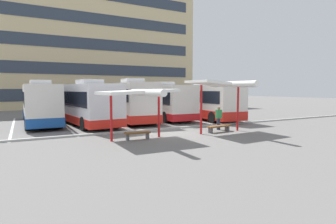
{
  "coord_description": "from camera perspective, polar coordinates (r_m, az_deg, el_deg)",
  "views": [
    {
      "loc": [
        -8.4,
        -15.45,
        2.89
      ],
      "look_at": [
        1.91,
        3.71,
        1.07
      ],
      "focal_mm": 29.1,
      "sensor_mm": 36.0,
      "label": 1
    }
  ],
  "objects": [
    {
      "name": "ground_plane",
      "position": [
        17.82,
        0.25,
        -4.55
      ],
      "size": [
        160.0,
        160.0,
        0.0
      ],
      "primitive_type": "plane",
      "color": "slate"
    },
    {
      "name": "terminal_building",
      "position": [
        51.27,
        -19.01,
        11.98
      ],
      "size": [
        38.88,
        15.94,
        21.81
      ],
      "color": "#D1BC8C",
      "rests_on": "ground"
    },
    {
      "name": "coach_bus_0",
      "position": [
        25.29,
        -25.25,
        1.6
      ],
      "size": [
        2.57,
        10.87,
        3.61
      ],
      "color": "silver",
      "rests_on": "ground"
    },
    {
      "name": "coach_bus_1",
      "position": [
        23.36,
        -17.01,
        1.69
      ],
      "size": [
        3.64,
        10.58,
        3.63
      ],
      "color": "silver",
      "rests_on": "ground"
    },
    {
      "name": "coach_bus_2",
      "position": [
        25.22,
        -8.23,
        2.25
      ],
      "size": [
        3.47,
        10.42,
        3.8
      ],
      "color": "silver",
      "rests_on": "ground"
    },
    {
      "name": "coach_bus_3",
      "position": [
        27.72,
        -2.48,
        2.3
      ],
      "size": [
        2.99,
        12.38,
        3.6
      ],
      "color": "silver",
      "rests_on": "ground"
    },
    {
      "name": "coach_bus_4",
      "position": [
        27.57,
        6.44,
        2.26
      ],
      "size": [
        3.28,
        11.84,
        3.64
      ],
      "color": "silver",
      "rests_on": "ground"
    },
    {
      "name": "lane_stripe_0",
      "position": [
        24.07,
        -29.79,
        -2.74
      ],
      "size": [
        0.16,
        14.0,
        0.01
      ],
      "primitive_type": "cube",
      "color": "white",
      "rests_on": "ground"
    },
    {
      "name": "lane_stripe_1",
      "position": [
        24.23,
        -21.14,
        -2.38
      ],
      "size": [
        0.16,
        14.0,
        0.01
      ],
      "primitive_type": "cube",
      "color": "white",
      "rests_on": "ground"
    },
    {
      "name": "lane_stripe_2",
      "position": [
        24.94,
        -12.8,
        -1.98
      ],
      "size": [
        0.16,
        14.0,
        0.01
      ],
      "primitive_type": "cube",
      "color": "white",
      "rests_on": "ground"
    },
    {
      "name": "lane_stripe_3",
      "position": [
        26.14,
        -5.08,
        -1.57
      ],
      "size": [
        0.16,
        14.0,
        0.01
      ],
      "primitive_type": "cube",
      "color": "white",
      "rests_on": "ground"
    },
    {
      "name": "lane_stripe_4",
      "position": [
        27.77,
        1.85,
        -1.18
      ],
      "size": [
        0.16,
        14.0,
        0.01
      ],
      "primitive_type": "cube",
      "color": "white",
      "rests_on": "ground"
    },
    {
      "name": "lane_stripe_5",
      "position": [
        29.75,
        7.94,
        -0.82
      ],
      "size": [
        0.16,
        14.0,
        0.01
      ],
      "primitive_type": "cube",
      "color": "white",
      "rests_on": "ground"
    },
    {
      "name": "waiting_shelter_0",
      "position": [
        15.49,
        -6.36,
        4.01
      ],
      "size": [
        3.94,
        5.2,
        2.91
      ],
      "color": "red",
      "rests_on": "ground"
    },
    {
      "name": "bench_0",
      "position": [
        15.79,
        -6.41,
        -4.58
      ],
      "size": [
        1.53,
        0.51,
        0.45
      ],
      "color": "brown",
      "rests_on": "ground"
    },
    {
      "name": "waiting_shelter_1",
      "position": [
        18.26,
        11.47,
        5.5
      ],
      "size": [
        4.1,
        4.43,
        3.46
      ],
      "color": "red",
      "rests_on": "ground"
    },
    {
      "name": "bench_1",
      "position": [
        18.71,
        10.64,
        -3.13
      ],
      "size": [
        1.86,
        0.59,
        0.45
      ],
      "color": "brown",
      "rests_on": "ground"
    },
    {
      "name": "platform_kerb",
      "position": [
        19.31,
        -2.18,
        -3.64
      ],
      "size": [
        44.0,
        0.24,
        0.12
      ],
      "primitive_type": "cube",
      "color": "#ADADA8",
      "rests_on": "ground"
    },
    {
      "name": "waiting_passenger_0",
      "position": [
        19.77,
        10.57,
        -0.91
      ],
      "size": [
        0.5,
        0.28,
        1.65
      ],
      "color": "#33384C",
      "rests_on": "ground"
    }
  ]
}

